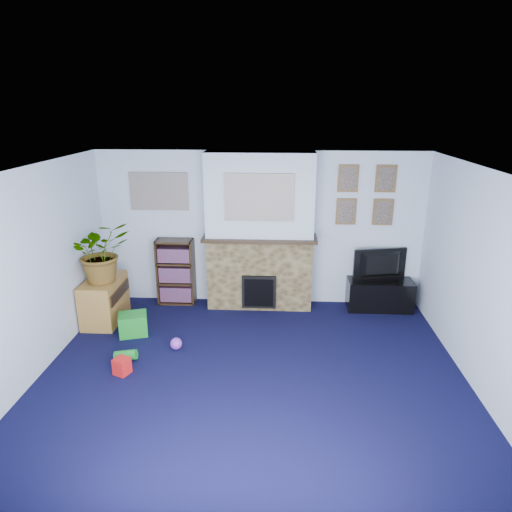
# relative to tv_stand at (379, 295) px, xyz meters

# --- Properties ---
(floor) EXTENTS (5.00, 4.50, 0.01)m
(floor) POSITION_rel_tv_stand_xyz_m (-1.87, -2.03, -0.23)
(floor) COLOR black
(floor) RESTS_ON ground
(ceiling) EXTENTS (5.00, 4.50, 0.01)m
(ceiling) POSITION_rel_tv_stand_xyz_m (-1.87, -2.03, 2.17)
(ceiling) COLOR white
(ceiling) RESTS_ON wall_back
(wall_back) EXTENTS (5.00, 0.04, 2.40)m
(wall_back) POSITION_rel_tv_stand_xyz_m (-1.87, 0.22, 0.97)
(wall_back) COLOR silver
(wall_back) RESTS_ON ground
(wall_front) EXTENTS (5.00, 0.04, 2.40)m
(wall_front) POSITION_rel_tv_stand_xyz_m (-1.87, -4.28, 0.97)
(wall_front) COLOR silver
(wall_front) RESTS_ON ground
(wall_left) EXTENTS (0.04, 4.50, 2.40)m
(wall_left) POSITION_rel_tv_stand_xyz_m (-4.37, -2.03, 0.97)
(wall_left) COLOR silver
(wall_left) RESTS_ON ground
(wall_right) EXTENTS (0.04, 4.50, 2.40)m
(wall_right) POSITION_rel_tv_stand_xyz_m (0.63, -2.03, 0.97)
(wall_right) COLOR silver
(wall_right) RESTS_ON ground
(chimney_breast) EXTENTS (1.72, 0.50, 2.40)m
(chimney_breast) POSITION_rel_tv_stand_xyz_m (-1.87, 0.02, 0.96)
(chimney_breast) COLOR brown
(chimney_breast) RESTS_ON ground
(collage_main) EXTENTS (1.00, 0.03, 0.68)m
(collage_main) POSITION_rel_tv_stand_xyz_m (-1.87, -0.19, 1.55)
(collage_main) COLOR gray
(collage_main) RESTS_ON chimney_breast
(collage_left) EXTENTS (0.90, 0.03, 0.58)m
(collage_left) POSITION_rel_tv_stand_xyz_m (-3.42, 0.21, 1.55)
(collage_left) COLOR gray
(collage_left) RESTS_ON wall_back
(portrait_tl) EXTENTS (0.30, 0.03, 0.40)m
(portrait_tl) POSITION_rel_tv_stand_xyz_m (-0.57, 0.20, 1.77)
(portrait_tl) COLOR brown
(portrait_tl) RESTS_ON wall_back
(portrait_tr) EXTENTS (0.30, 0.03, 0.40)m
(portrait_tr) POSITION_rel_tv_stand_xyz_m (-0.02, 0.20, 1.77)
(portrait_tr) COLOR brown
(portrait_tr) RESTS_ON wall_back
(portrait_bl) EXTENTS (0.30, 0.03, 0.40)m
(portrait_bl) POSITION_rel_tv_stand_xyz_m (-0.57, 0.20, 1.27)
(portrait_bl) COLOR brown
(portrait_bl) RESTS_ON wall_back
(portrait_br) EXTENTS (0.30, 0.03, 0.40)m
(portrait_br) POSITION_rel_tv_stand_xyz_m (-0.02, 0.20, 1.27)
(portrait_br) COLOR brown
(portrait_br) RESTS_ON wall_back
(tv_stand) EXTENTS (0.99, 0.42, 0.47)m
(tv_stand) POSITION_rel_tv_stand_xyz_m (0.00, 0.00, 0.00)
(tv_stand) COLOR black
(tv_stand) RESTS_ON ground
(television) EXTENTS (0.84, 0.28, 0.48)m
(television) POSITION_rel_tv_stand_xyz_m (0.00, 0.02, 0.48)
(television) COLOR black
(television) RESTS_ON tv_stand
(bookshelf) EXTENTS (0.58, 0.28, 1.05)m
(bookshelf) POSITION_rel_tv_stand_xyz_m (-3.20, 0.08, 0.28)
(bookshelf) COLOR black
(bookshelf) RESTS_ON ground
(sideboard) EXTENTS (0.46, 0.83, 0.65)m
(sideboard) POSITION_rel_tv_stand_xyz_m (-4.11, -0.63, 0.12)
(sideboard) COLOR olive
(sideboard) RESTS_ON ground
(potted_plant) EXTENTS (1.03, 1.02, 0.87)m
(potted_plant) POSITION_rel_tv_stand_xyz_m (-4.06, -0.68, 0.86)
(potted_plant) COLOR #26661E
(potted_plant) RESTS_ON sideboard
(mantel_clock) EXTENTS (0.10, 0.06, 0.14)m
(mantel_clock) POSITION_rel_tv_stand_xyz_m (-1.96, -0.03, 1.00)
(mantel_clock) COLOR gold
(mantel_clock) RESTS_ON chimney_breast
(mantel_candle) EXTENTS (0.05, 0.05, 0.17)m
(mantel_candle) POSITION_rel_tv_stand_xyz_m (-1.50, -0.03, 1.01)
(mantel_candle) COLOR #B2BFC6
(mantel_candle) RESTS_ON chimney_breast
(mantel_teddy) EXTENTS (0.12, 0.12, 0.12)m
(mantel_teddy) POSITION_rel_tv_stand_xyz_m (-2.47, -0.03, 0.99)
(mantel_teddy) COLOR gray
(mantel_teddy) RESTS_ON chimney_breast
(mantel_can) EXTENTS (0.07, 0.07, 0.13)m
(mantel_can) POSITION_rel_tv_stand_xyz_m (-1.10, -0.03, 0.99)
(mantel_can) COLOR red
(mantel_can) RESTS_ON chimney_breast
(green_crate) EXTENTS (0.45, 0.40, 0.30)m
(green_crate) POSITION_rel_tv_stand_xyz_m (-3.57, -1.03, -0.09)
(green_crate) COLOR #198C26
(green_crate) RESTS_ON ground
(toy_ball) EXTENTS (0.16, 0.16, 0.16)m
(toy_ball) POSITION_rel_tv_stand_xyz_m (-2.89, -1.41, -0.14)
(toy_ball) COLOR purple
(toy_ball) RESTS_ON ground
(toy_block) EXTENTS (0.22, 0.22, 0.20)m
(toy_block) POSITION_rel_tv_stand_xyz_m (-3.40, -2.01, -0.12)
(toy_block) COLOR red
(toy_block) RESTS_ON ground
(toy_tube) EXTENTS (0.29, 0.13, 0.17)m
(toy_tube) POSITION_rel_tv_stand_xyz_m (-3.46, -1.72, -0.16)
(toy_tube) COLOR #198C26
(toy_tube) RESTS_ON ground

